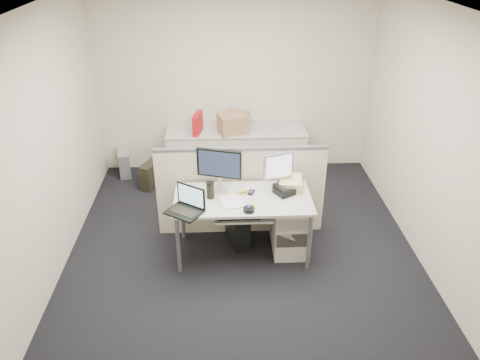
{
  "coord_description": "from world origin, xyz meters",
  "views": [
    {
      "loc": [
        -0.22,
        -4.38,
        3.33
      ],
      "look_at": [
        -0.02,
        0.15,
        0.87
      ],
      "focal_mm": 35.0,
      "sensor_mm": 36.0,
      "label": 1
    }
  ],
  "objects_px": {
    "monitor_main": "(219,170)",
    "desk_phone": "(286,190)",
    "laptop": "(183,202)",
    "desk": "(243,203)"
  },
  "relations": [
    {
      "from": "monitor_main",
      "to": "laptop",
      "type": "height_order",
      "value": "monitor_main"
    },
    {
      "from": "monitor_main",
      "to": "laptop",
      "type": "relative_size",
      "value": 1.42
    },
    {
      "from": "monitor_main",
      "to": "laptop",
      "type": "distance_m",
      "value": 0.6
    },
    {
      "from": "desk",
      "to": "monitor_main",
      "type": "height_order",
      "value": "monitor_main"
    },
    {
      "from": "monitor_main",
      "to": "desk_phone",
      "type": "height_order",
      "value": "monitor_main"
    },
    {
      "from": "laptop",
      "to": "desk_phone",
      "type": "distance_m",
      "value": 1.16
    },
    {
      "from": "desk",
      "to": "laptop",
      "type": "height_order",
      "value": "laptop"
    },
    {
      "from": "desk",
      "to": "desk_phone",
      "type": "bearing_deg",
      "value": 9.48
    },
    {
      "from": "desk",
      "to": "laptop",
      "type": "relative_size",
      "value": 4.26
    },
    {
      "from": "laptop",
      "to": "desk_phone",
      "type": "bearing_deg",
      "value": 52.11
    }
  ]
}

